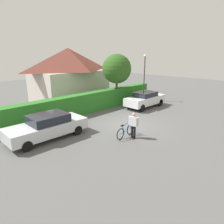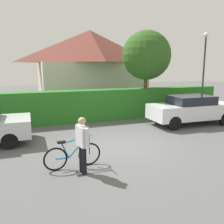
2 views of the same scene
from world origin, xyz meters
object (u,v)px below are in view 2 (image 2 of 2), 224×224
Objects in this scene: bicycle at (73,155)px; street_lamp at (204,64)px; tree_kerbside at (146,55)px; person_rider at (82,141)px; parked_car_far at (191,109)px.

bicycle is 0.35× the size of street_lamp.
tree_kerbside reaches higher than street_lamp.
tree_kerbside is (5.04, 5.97, 2.52)m from person_rider.
tree_kerbside reaches higher than bicycle.
street_lamp reaches higher than person_rider.
person_rider is at bearing -68.35° from bicycle.
bicycle is (-6.52, -3.18, -0.39)m from parked_car_far.
tree_kerbside is at bearing 46.64° from bicycle.
parked_car_far is at bearing 29.72° from person_rider.
street_lamp reaches higher than parked_car_far.
parked_car_far reaches higher than bicycle.
street_lamp reaches higher than bicycle.
parked_car_far is 0.91× the size of street_lamp.
bicycle is 0.71m from person_rider.
bicycle is 1.07× the size of person_rider.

